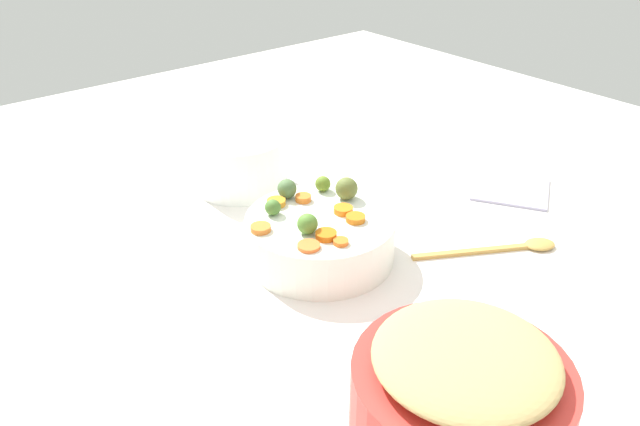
# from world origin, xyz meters

# --- Properties ---
(tabletop) EXTENTS (2.40, 2.40, 0.02)m
(tabletop) POSITION_xyz_m (0.00, 0.00, 0.01)
(tabletop) COLOR white
(tabletop) RESTS_ON ground
(serving_bowl_carrots) EXTENTS (0.27, 0.27, 0.08)m
(serving_bowl_carrots) POSITION_xyz_m (0.03, 0.02, 0.06)
(serving_bowl_carrots) COLOR white
(serving_bowl_carrots) RESTS_ON tabletop
(metal_pot) EXTENTS (0.26, 0.26, 0.14)m
(metal_pot) POSITION_xyz_m (0.19, 0.46, 0.09)
(metal_pot) COLOR red
(metal_pot) RESTS_ON tabletop
(stuffing_mound) EXTENTS (0.21, 0.21, 0.04)m
(stuffing_mound) POSITION_xyz_m (0.19, 0.46, 0.18)
(stuffing_mound) COLOR tan
(stuffing_mound) RESTS_ON metal_pot
(carrot_slice_0) EXTENTS (0.05, 0.05, 0.01)m
(carrot_slice_0) POSITION_xyz_m (0.11, 0.08, 0.11)
(carrot_slice_0) COLOR orange
(carrot_slice_0) RESTS_ON serving_bowl_carrots
(carrot_slice_1) EXTENTS (0.03, 0.03, 0.01)m
(carrot_slice_1) POSITION_xyz_m (0.06, 0.11, 0.11)
(carrot_slice_1) COLOR orange
(carrot_slice_1) RESTS_ON serving_bowl_carrots
(carrot_slice_2) EXTENTS (0.05, 0.05, 0.01)m
(carrot_slice_2) POSITION_xyz_m (0.14, -0.01, 0.11)
(carrot_slice_2) COLOR orange
(carrot_slice_2) RESTS_ON serving_bowl_carrots
(carrot_slice_3) EXTENTS (0.04, 0.04, 0.01)m
(carrot_slice_3) POSITION_xyz_m (-0.01, 0.07, 0.11)
(carrot_slice_3) COLOR orange
(carrot_slice_3) RESTS_ON serving_bowl_carrots
(carrot_slice_4) EXTENTS (0.05, 0.05, 0.01)m
(carrot_slice_4) POSITION_xyz_m (-0.01, 0.03, 0.11)
(carrot_slice_4) COLOR orange
(carrot_slice_4) RESTS_ON serving_bowl_carrots
(carrot_slice_5) EXTENTS (0.04, 0.04, 0.01)m
(carrot_slice_5) POSITION_xyz_m (0.02, -0.05, 0.11)
(carrot_slice_5) COLOR orange
(carrot_slice_5) RESTS_ON serving_bowl_carrots
(carrot_slice_6) EXTENTS (0.05, 0.05, 0.01)m
(carrot_slice_6) POSITION_xyz_m (0.07, 0.08, 0.11)
(carrot_slice_6) COLOR orange
(carrot_slice_6) RESTS_ON serving_bowl_carrots
(carrot_slice_7) EXTENTS (0.04, 0.04, 0.01)m
(carrot_slice_7) POSITION_xyz_m (0.07, -0.07, 0.11)
(carrot_slice_7) COLOR orange
(carrot_slice_7) RESTS_ON serving_bowl_carrots
(brussels_sprout_0) EXTENTS (0.04, 0.04, 0.04)m
(brussels_sprout_0) POSITION_xyz_m (0.03, -0.08, 0.12)
(brussels_sprout_0) COLOR #4F6F40
(brussels_sprout_0) RESTS_ON serving_bowl_carrots
(brussels_sprout_1) EXTENTS (0.03, 0.03, 0.03)m
(brussels_sprout_1) POSITION_xyz_m (0.09, -0.04, 0.12)
(brussels_sprout_1) COLOR #4A7730
(brussels_sprout_1) RESTS_ON serving_bowl_carrots
(brussels_sprout_2) EXTENTS (0.03, 0.03, 0.03)m
(brussels_sprout_2) POSITION_xyz_m (-0.04, -0.06, 0.12)
(brussels_sprout_2) COLOR olive
(brussels_sprout_2) RESTS_ON serving_bowl_carrots
(brussels_sprout_3) EXTENTS (0.04, 0.04, 0.04)m
(brussels_sprout_3) POSITION_xyz_m (-0.05, -0.01, 0.13)
(brussels_sprout_3) COLOR #5F6B30
(brussels_sprout_3) RESTS_ON serving_bowl_carrots
(brussels_sprout_4) EXTENTS (0.04, 0.04, 0.04)m
(brussels_sprout_4) POSITION_xyz_m (0.08, 0.05, 0.12)
(brussels_sprout_4) COLOR #548330
(brussels_sprout_4) RESTS_ON serving_bowl_carrots
(wooden_spoon) EXTENTS (0.26, 0.16, 0.01)m
(wooden_spoon) POSITION_xyz_m (-0.26, 0.23, 0.03)
(wooden_spoon) COLOR #BA9045
(wooden_spoon) RESTS_ON tabletop
(casserole_dish) EXTENTS (0.21, 0.21, 0.12)m
(casserole_dish) POSITION_xyz_m (-0.02, -0.32, 0.08)
(casserole_dish) COLOR white
(casserole_dish) RESTS_ON tabletop
(dish_towel) EXTENTS (0.22, 0.22, 0.01)m
(dish_towel) POSITION_xyz_m (-0.46, 0.08, 0.02)
(dish_towel) COLOR #A7A4C2
(dish_towel) RESTS_ON tabletop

